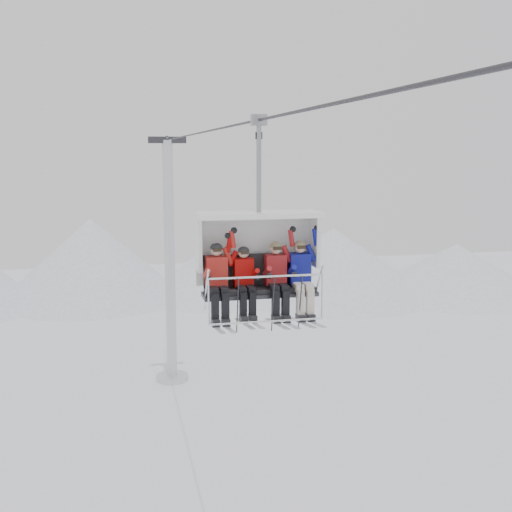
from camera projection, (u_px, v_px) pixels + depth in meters
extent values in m
cone|color=white|center=(91.00, 259.00, 55.64)|extent=(16.00, 16.00, 7.00)
cone|color=white|center=(219.00, 267.00, 57.16)|extent=(14.00, 14.00, 5.00)
cone|color=white|center=(333.00, 261.00, 57.27)|extent=(18.00, 18.00, 6.00)
cone|color=white|center=(456.00, 269.00, 57.79)|extent=(16.00, 16.00, 4.50)
cone|color=white|center=(276.00, 262.00, 61.36)|extent=(12.00, 12.00, 4.50)
cylinder|color=silver|center=(170.00, 264.00, 34.98)|extent=(0.56, 0.56, 13.30)
cylinder|color=silver|center=(172.00, 377.00, 36.03)|extent=(1.80, 1.80, 0.30)
cube|color=#2F2E34|center=(167.00, 140.00, 33.91)|extent=(2.00, 0.35, 0.35)
cylinder|color=#2F2E34|center=(256.00, 121.00, 12.70)|extent=(0.06, 50.00, 0.06)
cube|color=black|center=(260.00, 290.00, 12.89)|extent=(2.21, 0.55, 0.10)
cube|color=black|center=(257.00, 269.00, 13.08)|extent=(2.21, 0.10, 0.64)
cube|color=#2F2E34|center=(260.00, 294.00, 12.91)|extent=(2.31, 0.60, 0.08)
cube|color=white|center=(255.00, 248.00, 13.23)|extent=(2.46, 0.10, 1.47)
cube|color=white|center=(259.00, 215.00, 12.73)|extent=(2.46, 0.90, 0.10)
cylinder|color=silver|center=(266.00, 277.00, 12.30)|extent=(2.25, 0.04, 0.04)
cylinder|color=silver|center=(267.00, 322.00, 12.38)|extent=(2.25, 0.04, 0.04)
cylinder|color=gray|center=(259.00, 168.00, 12.60)|extent=(0.10, 0.10, 1.84)
cube|color=gray|center=(259.00, 120.00, 12.45)|extent=(0.30, 0.18, 0.22)
cube|color=red|center=(216.00, 272.00, 12.68)|extent=(0.42, 0.28, 0.62)
sphere|color=tan|center=(216.00, 250.00, 12.57)|extent=(0.23, 0.23, 0.23)
cube|color=black|center=(215.00, 306.00, 12.33)|extent=(0.14, 0.15, 0.50)
cube|color=black|center=(225.00, 306.00, 12.38)|extent=(0.14, 0.15, 0.50)
cube|color=silver|center=(216.00, 327.00, 12.30)|extent=(0.10, 1.69, 0.26)
cube|color=silver|center=(226.00, 327.00, 12.34)|extent=(0.10, 1.69, 0.26)
cube|color=#B10907|center=(243.00, 272.00, 12.80)|extent=(0.38, 0.26, 0.57)
sphere|color=tan|center=(244.00, 253.00, 12.70)|extent=(0.21, 0.21, 0.21)
cube|color=black|center=(243.00, 304.00, 12.45)|extent=(0.13, 0.15, 0.46)
cube|color=black|center=(252.00, 303.00, 12.49)|extent=(0.13, 0.15, 0.46)
cube|color=silver|center=(244.00, 323.00, 12.41)|extent=(0.09, 1.69, 0.26)
cube|color=silver|center=(253.00, 323.00, 12.45)|extent=(0.09, 1.69, 0.26)
cube|color=maroon|center=(275.00, 270.00, 12.94)|extent=(0.42, 0.28, 0.62)
sphere|color=tan|center=(276.00, 248.00, 12.83)|extent=(0.23, 0.23, 0.23)
cube|color=black|center=(276.00, 303.00, 12.59)|extent=(0.14, 0.15, 0.50)
cube|color=black|center=(285.00, 303.00, 12.63)|extent=(0.14, 0.15, 0.50)
cube|color=silver|center=(277.00, 324.00, 12.55)|extent=(0.09, 1.69, 0.26)
cube|color=silver|center=(287.00, 323.00, 12.60)|extent=(0.09, 1.69, 0.26)
cube|color=navy|center=(299.00, 268.00, 13.05)|extent=(0.42, 0.28, 0.62)
sphere|color=tan|center=(300.00, 247.00, 12.94)|extent=(0.23, 0.23, 0.23)
cube|color=beige|center=(300.00, 302.00, 12.70)|extent=(0.14, 0.15, 0.50)
cube|color=beige|center=(310.00, 301.00, 12.74)|extent=(0.14, 0.15, 0.50)
cube|color=silver|center=(301.00, 322.00, 12.66)|extent=(0.10, 1.69, 0.26)
cube|color=silver|center=(311.00, 322.00, 12.70)|extent=(0.10, 1.69, 0.26)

